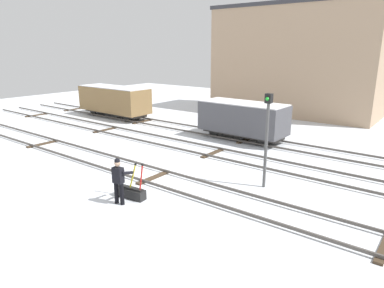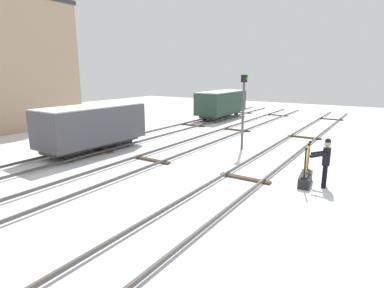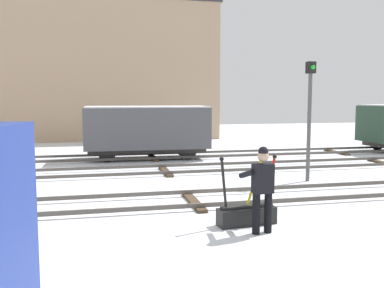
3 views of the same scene
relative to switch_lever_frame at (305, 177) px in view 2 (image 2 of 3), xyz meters
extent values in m
plane|color=silver|center=(-0.68, 1.98, -0.25)|extent=(60.00, 60.00, 0.00)
cube|color=#4C4742|center=(-0.68, 1.26, -0.12)|extent=(44.00, 0.07, 0.10)
cube|color=#4C4742|center=(-0.68, 2.70, -0.12)|extent=(44.00, 0.07, 0.10)
cube|color=#423323|center=(-0.68, 1.98, -0.21)|extent=(0.24, 1.94, 0.08)
cube|color=#423323|center=(8.12, 1.98, -0.21)|extent=(0.24, 1.94, 0.08)
cube|color=#423323|center=(16.92, 1.98, -0.21)|extent=(0.24, 1.94, 0.08)
cube|color=#4C4742|center=(-0.68, 5.73, -0.12)|extent=(44.00, 0.07, 0.10)
cube|color=#4C4742|center=(-0.68, 7.17, -0.12)|extent=(44.00, 0.07, 0.10)
cube|color=#423323|center=(-0.68, 6.45, -0.21)|extent=(0.24, 1.94, 0.08)
cube|color=#423323|center=(8.12, 6.45, -0.21)|extent=(0.24, 1.94, 0.08)
cube|color=#423323|center=(16.92, 6.45, -0.21)|extent=(0.24, 1.94, 0.08)
cube|color=#4C4742|center=(-0.68, 9.22, -0.12)|extent=(44.00, 0.07, 0.10)
cube|color=#4C4742|center=(-0.68, 10.66, -0.12)|extent=(44.00, 0.07, 0.10)
cube|color=#423323|center=(-0.68, 9.94, -0.21)|extent=(0.24, 1.94, 0.08)
cube|color=#423323|center=(8.12, 9.94, -0.21)|extent=(0.24, 1.94, 0.08)
cube|color=#423323|center=(16.92, 9.94, -0.21)|extent=(0.24, 1.94, 0.08)
cube|color=black|center=(0.00, 0.00, -0.07)|extent=(1.27, 0.51, 0.36)
cube|color=black|center=(0.00, 0.00, 0.14)|extent=(1.13, 0.33, 0.06)
cylinder|color=black|center=(-0.52, -0.06, 0.64)|extent=(0.17, 0.08, 1.05)
sphere|color=black|center=(-0.57, -0.07, 1.16)|extent=(0.09, 0.09, 0.09)
cylinder|color=yellow|center=(0.15, 0.02, 0.61)|extent=(0.38, 0.10, 1.02)
sphere|color=black|center=(0.31, 0.04, 1.11)|extent=(0.09, 0.09, 0.09)
cylinder|color=red|center=(0.54, 0.07, 0.63)|extent=(0.23, 0.08, 1.05)
sphere|color=black|center=(0.63, 0.08, 1.15)|extent=(0.09, 0.09, 0.09)
cylinder|color=black|center=(-0.04, -0.62, 0.15)|extent=(0.15, 0.15, 0.80)
cylinder|color=black|center=(0.22, -0.59, 0.15)|extent=(0.15, 0.15, 0.80)
cube|color=black|center=(0.09, -0.60, 0.84)|extent=(0.41, 0.28, 0.57)
sphere|color=tan|center=(0.09, -0.60, 1.27)|extent=(0.22, 0.22, 0.22)
sphere|color=black|center=(0.09, -0.60, 1.36)|extent=(0.19, 0.19, 0.19)
cylinder|color=black|center=(-0.15, -0.37, 0.89)|extent=(0.17, 0.55, 0.26)
cylinder|color=black|center=(0.27, -0.32, 0.88)|extent=(0.17, 0.55, 0.24)
cylinder|color=#4C4C4C|center=(3.46, 3.96, 1.44)|extent=(0.12, 0.12, 3.37)
cube|color=black|center=(3.46, 3.96, 3.30)|extent=(0.24, 0.24, 0.36)
sphere|color=green|center=(3.46, 3.83, 3.30)|extent=(0.14, 0.14, 0.14)
cube|color=#2D2B28|center=(12.58, 9.94, 0.15)|extent=(5.48, 1.42, 0.20)
cube|color=#284233|center=(12.58, 9.94, 1.12)|extent=(5.80, 2.26, 1.74)
cube|color=white|center=(12.58, 9.94, 2.02)|extent=(5.68, 2.18, 0.06)
cylinder|color=black|center=(10.74, 9.31, 0.10)|extent=(0.70, 0.12, 0.70)
cylinder|color=black|center=(10.70, 10.46, 0.10)|extent=(0.70, 0.12, 0.70)
cylinder|color=black|center=(14.46, 9.43, 0.10)|extent=(0.70, 0.12, 0.70)
cylinder|color=black|center=(14.43, 10.58, 0.10)|extent=(0.70, 0.12, 0.70)
cube|color=#2D2B28|center=(-0.95, 9.94, 0.15)|extent=(4.97, 1.40, 0.20)
cube|color=#4C4C51|center=(-0.95, 9.94, 1.11)|extent=(5.26, 2.25, 1.71)
cube|color=white|center=(-0.95, 9.94, 1.99)|extent=(5.15, 2.17, 0.06)
cylinder|color=black|center=(-2.65, 9.40, 0.10)|extent=(0.70, 0.12, 0.70)
cylinder|color=black|center=(-2.62, 10.57, 0.10)|extent=(0.70, 0.12, 0.70)
cylinder|color=black|center=(0.73, 9.32, 0.10)|extent=(0.70, 0.12, 0.70)
cylinder|color=black|center=(0.76, 10.48, 0.10)|extent=(0.70, 0.12, 0.70)
ellipsoid|color=#333338|center=(1.90, 22.20, 8.63)|extent=(0.27, 0.24, 0.11)
ellipsoid|color=#514C47|center=(2.31, 22.63, 8.63)|extent=(0.24, 0.27, 0.11)
sphere|color=#514C47|center=(2.38, 22.72, 8.67)|extent=(0.07, 0.07, 0.07)
camera|label=1|loc=(9.05, -7.97, 5.10)|focal=32.32mm
camera|label=2|loc=(-10.83, -2.29, 3.60)|focal=29.05mm
camera|label=3|loc=(-2.96, -8.10, 2.37)|focal=39.55mm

